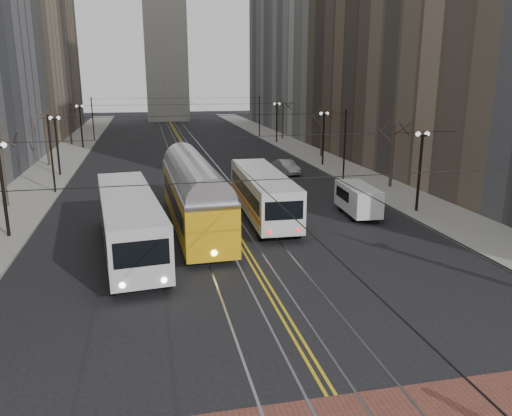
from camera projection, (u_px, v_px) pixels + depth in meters
name	position (u px, v px, depth m)	size (l,w,h in m)	color
ground	(321.00, 378.00, 16.38)	(260.00, 260.00, 0.00)	black
sidewalk_left	(58.00, 164.00, 55.73)	(5.00, 140.00, 0.15)	gray
sidewalk_right	(313.00, 155.00, 61.96)	(5.00, 140.00, 0.15)	gray
streetcar_rails	(192.00, 160.00, 58.86)	(4.80, 130.00, 0.02)	gray
centre_lines	(192.00, 160.00, 58.86)	(0.42, 130.00, 0.01)	gold
building_left_far	(20.00, 15.00, 87.16)	(16.00, 20.00, 40.00)	brown
building_right_mid	(397.00, 13.00, 60.75)	(16.00, 20.00, 34.00)	brown
building_right_far	(300.00, 21.00, 97.75)	(16.00, 20.00, 40.00)	slate
lamp_posts	(209.00, 158.00, 42.80)	(27.60, 57.20, 5.60)	black
street_trees	(201.00, 148.00, 48.94)	(31.68, 53.28, 5.60)	#382D23
trolley_wires	(201.00, 138.00, 48.30)	(25.96, 120.00, 6.60)	black
transit_bus	(129.00, 224.00, 27.61)	(2.79, 13.39, 3.35)	silver
streetcar	(194.00, 201.00, 32.22)	(2.82, 15.19, 3.58)	gold
rear_bus	(263.00, 196.00, 34.52)	(2.65, 12.19, 3.18)	silver
cargo_van	(358.00, 201.00, 35.18)	(1.88, 4.89, 2.16)	white
sedan_grey	(274.00, 182.00, 42.66)	(1.98, 4.91, 1.67)	#46484F
sedan_silver	(286.00, 167.00, 50.55)	(1.46, 4.19, 1.38)	#999DA1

